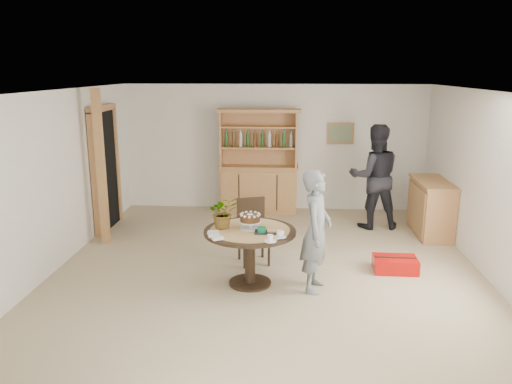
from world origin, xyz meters
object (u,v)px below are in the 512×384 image
(hutch, at_px, (259,178))
(red_suitcase, at_px, (395,264))
(dining_chair, at_px, (253,226))
(teen_boy, at_px, (316,231))
(adult_person, at_px, (375,177))
(sideboard, at_px, (431,207))
(dining_table, at_px, (250,241))

(hutch, relative_size, red_suitcase, 3.35)
(dining_chair, relative_size, red_suitcase, 1.55)
(hutch, distance_m, teen_boy, 3.73)
(teen_boy, bearing_deg, adult_person, -9.73)
(sideboard, xyz_separation_m, dining_chair, (-2.98, -1.45, 0.06))
(sideboard, height_order, dining_chair, dining_chair)
(dining_chair, distance_m, red_suitcase, 2.10)
(dining_chair, distance_m, teen_boy, 1.30)
(adult_person, bearing_deg, dining_chair, 37.32)
(adult_person, bearing_deg, red_suitcase, 86.11)
(adult_person, bearing_deg, teen_boy, 62.89)
(dining_chair, bearing_deg, dining_table, -105.91)
(dining_chair, height_order, adult_person, adult_person)
(dining_table, distance_m, teen_boy, 0.88)
(dining_table, bearing_deg, adult_person, 52.22)
(dining_chair, xyz_separation_m, red_suitcase, (2.04, -0.27, -0.43))
(sideboard, relative_size, red_suitcase, 2.07)
(adult_person, bearing_deg, sideboard, 156.61)
(hutch, xyz_separation_m, teen_boy, (0.94, -3.61, 0.10))
(dining_chair, bearing_deg, adult_person, 23.46)
(hutch, distance_m, dining_chair, 2.69)
(hutch, distance_m, sideboard, 3.29)
(adult_person, relative_size, red_suitcase, 3.06)
(hutch, bearing_deg, dining_chair, -88.63)
(teen_boy, distance_m, adult_person, 2.95)
(dining_table, relative_size, red_suitcase, 1.97)
(dining_table, xyz_separation_m, red_suitcase, (2.01, 0.55, -0.50))
(teen_boy, bearing_deg, sideboard, -27.88)
(dining_chair, bearing_deg, hutch, 73.79)
(dining_table, distance_m, dining_chair, 0.83)
(dining_table, height_order, teen_boy, teen_boy)
(teen_boy, relative_size, red_suitcase, 2.59)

